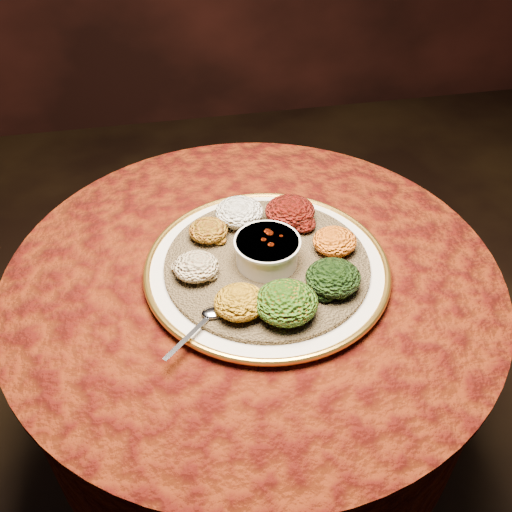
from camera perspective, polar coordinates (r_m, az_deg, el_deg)
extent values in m
plane|color=black|center=(1.69, -0.23, -19.91)|extent=(4.00, 4.00, 0.00)
cylinder|color=black|center=(1.67, -0.24, -19.59)|extent=(0.44, 0.44, 0.04)
cylinder|color=black|center=(1.40, -0.27, -13.32)|extent=(0.12, 0.12, 0.68)
cylinder|color=black|center=(1.13, -0.33, -2.78)|extent=(0.80, 0.80, 0.04)
cylinder|color=#441305|center=(1.23, -0.31, -7.59)|extent=(0.93, 0.93, 0.34)
cylinder|color=#441305|center=(1.11, -0.34, -1.78)|extent=(0.96, 0.96, 0.01)
cylinder|color=beige|center=(1.09, 1.09, -1.30)|extent=(0.53, 0.53, 0.02)
torus|color=gold|center=(1.09, 1.10, -1.03)|extent=(0.47, 0.47, 0.01)
cylinder|color=brown|center=(1.08, 1.10, -0.76)|extent=(0.39, 0.39, 0.01)
cylinder|color=silver|center=(1.06, 1.12, 0.47)|extent=(0.12, 0.12, 0.05)
cylinder|color=silver|center=(1.05, 1.14, 1.42)|extent=(0.12, 0.12, 0.01)
cylinder|color=#691705|center=(1.05, 1.13, 1.10)|extent=(0.10, 0.10, 0.01)
ellipsoid|color=silver|center=(0.98, -4.33, -5.65)|extent=(0.04, 0.03, 0.01)
cube|color=silver|center=(0.95, -6.97, -8.20)|extent=(0.08, 0.08, 0.00)
ellipsoid|color=white|center=(1.16, -1.69, 4.42)|extent=(0.10, 0.09, 0.05)
ellipsoid|color=black|center=(1.16, 3.41, 4.52)|extent=(0.10, 0.10, 0.05)
ellipsoid|color=#C86B10|center=(1.10, 7.87, 1.48)|extent=(0.09, 0.08, 0.04)
ellipsoid|color=black|center=(1.02, 7.72, -2.14)|extent=(0.10, 0.09, 0.05)
ellipsoid|color=#A8450A|center=(0.97, 3.04, -4.66)|extent=(0.11, 0.10, 0.05)
ellipsoid|color=#BB8210|center=(0.98, -1.63, -4.62)|extent=(0.09, 0.09, 0.04)
ellipsoid|color=maroon|center=(1.05, -6.01, -1.05)|extent=(0.08, 0.08, 0.04)
ellipsoid|color=#825B0F|center=(1.13, -4.80, 2.58)|extent=(0.08, 0.07, 0.04)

